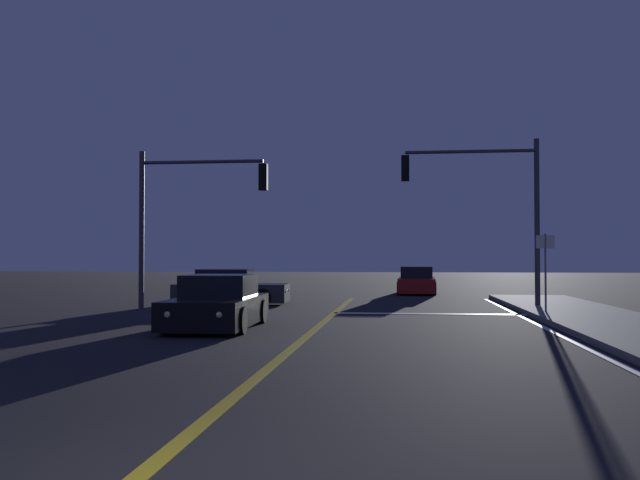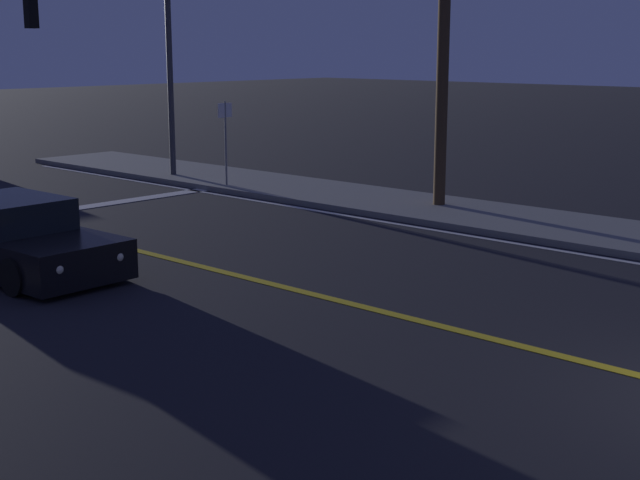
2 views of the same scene
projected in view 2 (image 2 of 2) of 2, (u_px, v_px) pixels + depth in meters
The scene contains 7 objects.
sidewalk_right at pixel (467, 214), 21.62m from camera, with size 3.20×33.89×0.15m, color slate.
lane_line_center at pixel (231, 274), 16.20m from camera, with size 0.20×32.00×0.01m, color gold.
lane_line_edge_right at pixel (421, 228), 20.31m from camera, with size 0.16×32.00×0.01m, color silver.
stop_bar at pixel (114, 203), 23.59m from camera, with size 5.97×0.50×0.01m, color silver.
car_far_approaching_black at pixel (16, 240), 16.25m from camera, with size 2.08×4.55×1.34m.
traffic_signal_near_right at pixel (122, 48), 25.79m from camera, with size 4.71×0.28×5.87m.
street_sign_corner at pixel (225, 131), 25.41m from camera, with size 0.56×0.11×2.51m.
Camera 2 is at (-10.46, -2.42, 3.99)m, focal length 50.74 mm.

